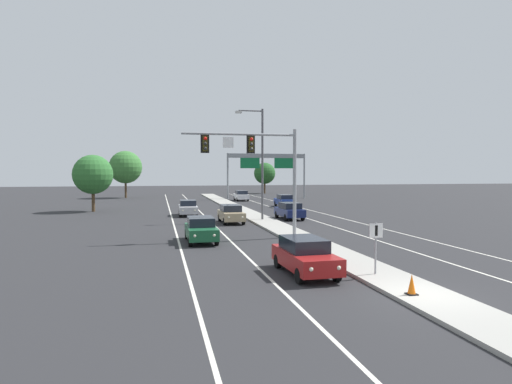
# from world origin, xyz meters

# --- Properties ---
(ground_plane) EXTENTS (260.00, 260.00, 0.00)m
(ground_plane) POSITION_xyz_m (0.00, 0.00, 0.00)
(ground_plane) COLOR #28282B
(median_island) EXTENTS (2.40, 110.00, 0.15)m
(median_island) POSITION_xyz_m (0.00, 18.00, 0.07)
(median_island) COLOR #9E9B93
(median_island) RESTS_ON ground
(lane_stripe_oncoming_center) EXTENTS (0.14, 100.00, 0.01)m
(lane_stripe_oncoming_center) POSITION_xyz_m (-4.70, 25.00, 0.00)
(lane_stripe_oncoming_center) COLOR silver
(lane_stripe_oncoming_center) RESTS_ON ground
(lane_stripe_receding_center) EXTENTS (0.14, 100.00, 0.01)m
(lane_stripe_receding_center) POSITION_xyz_m (4.70, 25.00, 0.00)
(lane_stripe_receding_center) COLOR silver
(lane_stripe_receding_center) RESTS_ON ground
(edge_stripe_left) EXTENTS (0.14, 100.00, 0.01)m
(edge_stripe_left) POSITION_xyz_m (-8.00, 25.00, 0.00)
(edge_stripe_left) COLOR silver
(edge_stripe_left) RESTS_ON ground
(edge_stripe_right) EXTENTS (0.14, 100.00, 0.01)m
(edge_stripe_right) POSITION_xyz_m (8.00, 25.00, 0.00)
(edge_stripe_right) COLOR silver
(edge_stripe_right) RESTS_ON ground
(overhead_signal_mast) EXTENTS (7.72, 0.44, 7.20)m
(overhead_signal_mast) POSITION_xyz_m (-2.66, 14.90, 5.35)
(overhead_signal_mast) COLOR gray
(overhead_signal_mast) RESTS_ON median_island
(median_sign_post) EXTENTS (0.60, 0.10, 2.20)m
(median_sign_post) POSITION_xyz_m (-0.27, 3.16, 1.59)
(median_sign_post) COLOR gray
(median_sign_post) RESTS_ON median_island
(street_lamp_median) EXTENTS (2.58, 0.28, 10.00)m
(street_lamp_median) POSITION_xyz_m (-0.22, 25.25, 5.79)
(street_lamp_median) COLOR #4C4C51
(street_lamp_median) RESTS_ON median_island
(car_oncoming_red) EXTENTS (1.92, 4.51, 1.58)m
(car_oncoming_red) POSITION_xyz_m (-2.99, 4.40, 0.82)
(car_oncoming_red) COLOR maroon
(car_oncoming_red) RESTS_ON ground
(car_oncoming_green) EXTENTS (1.84, 4.48, 1.58)m
(car_oncoming_green) POSITION_xyz_m (-6.61, 14.30, 0.82)
(car_oncoming_green) COLOR #195633
(car_oncoming_green) RESTS_ON ground
(car_oncoming_tan) EXTENTS (1.85, 4.48, 1.58)m
(car_oncoming_tan) POSITION_xyz_m (-3.06, 24.27, 0.82)
(car_oncoming_tan) COLOR tan
(car_oncoming_tan) RESTS_ON ground
(car_oncoming_silver) EXTENTS (1.91, 4.51, 1.58)m
(car_oncoming_silver) POSITION_xyz_m (-6.32, 31.58, 0.82)
(car_oncoming_silver) COLOR #B7B7BC
(car_oncoming_silver) RESTS_ON ground
(car_receding_navy) EXTENTS (1.90, 4.50, 1.58)m
(car_receding_navy) POSITION_xyz_m (2.84, 26.13, 0.82)
(car_receding_navy) COLOR #141E4C
(car_receding_navy) RESTS_ON ground
(car_receding_blue) EXTENTS (1.93, 4.51, 1.58)m
(car_receding_blue) POSITION_xyz_m (6.41, 40.21, 0.82)
(car_receding_blue) COLOR navy
(car_receding_blue) RESTS_ON ground
(car_receding_white) EXTENTS (1.88, 4.49, 1.58)m
(car_receding_white) POSITION_xyz_m (3.23, 53.32, 0.82)
(car_receding_white) COLOR silver
(car_receding_white) RESTS_ON ground
(traffic_cone_median_nose) EXTENTS (0.36, 0.36, 0.74)m
(traffic_cone_median_nose) POSITION_xyz_m (-0.53, -0.01, 0.51)
(traffic_cone_median_nose) COLOR black
(traffic_cone_median_nose) RESTS_ON median_island
(highway_sign_gantry) EXTENTS (13.28, 0.42, 7.50)m
(highway_sign_gantry) POSITION_xyz_m (8.20, 57.00, 6.16)
(highway_sign_gantry) COLOR gray
(highway_sign_gantry) RESTS_ON ground
(tree_far_left_b) EXTENTS (4.42, 4.42, 6.39)m
(tree_far_left_b) POSITION_xyz_m (-16.43, 38.52, 4.17)
(tree_far_left_b) COLOR #4C3823
(tree_far_left_b) RESTS_ON ground
(tree_far_left_c) EXTENTS (5.56, 5.56, 8.04)m
(tree_far_left_c) POSITION_xyz_m (-14.76, 64.83, 5.25)
(tree_far_left_c) COLOR #4C3823
(tree_far_left_c) RESTS_ON ground
(tree_far_right_c) EXTENTS (4.41, 4.41, 6.38)m
(tree_far_right_c) POSITION_xyz_m (12.15, 74.91, 4.16)
(tree_far_right_c) COLOR #4C3823
(tree_far_right_c) RESTS_ON ground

